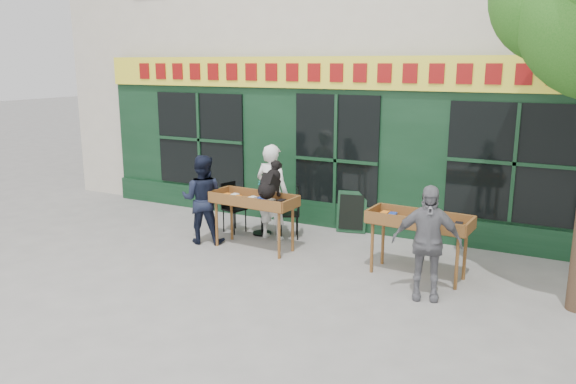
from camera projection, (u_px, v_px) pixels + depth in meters
name	position (u px, v px, depth m)	size (l,w,h in m)	color
ground	(279.00, 264.00, 9.08)	(80.00, 80.00, 0.00)	slate
book_cart_center	(254.00, 203.00, 9.66)	(1.54, 0.71, 0.99)	brown
dog	(270.00, 179.00, 9.35)	(0.34, 0.60, 0.60)	black
woman	(272.00, 192.00, 10.21)	(0.64, 0.42, 1.76)	silver
book_cart_right	(419.00, 224.00, 8.39)	(1.54, 0.72, 0.99)	brown
man_right	(427.00, 242.00, 7.61)	(0.94, 0.39, 1.60)	slate
bistro_table	(262.00, 206.00, 10.54)	(0.60, 0.60, 0.76)	black
bistro_chair_left	(231.00, 203.00, 10.76)	(0.45, 0.44, 0.95)	black
bistro_chair_right	(294.00, 208.00, 10.34)	(0.50, 0.49, 0.95)	black
potted_plant	(262.00, 187.00, 10.46)	(0.16, 0.11, 0.30)	gray
man_left	(203.00, 199.00, 10.02)	(0.78, 0.61, 1.60)	black
chalkboard	(352.00, 212.00, 10.70)	(0.59, 0.30, 0.79)	black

